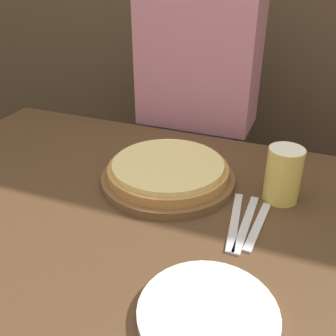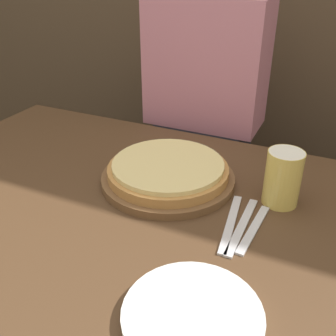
# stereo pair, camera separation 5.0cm
# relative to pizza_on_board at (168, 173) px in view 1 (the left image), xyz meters

# --- Properties ---
(dining_table) EXTENTS (1.48, 0.85, 0.75)m
(dining_table) POSITION_rel_pizza_on_board_xyz_m (0.04, -0.12, -0.40)
(dining_table) COLOR #4C331E
(dining_table) RESTS_ON ground_plane
(pizza_on_board) EXTENTS (0.34, 0.34, 0.06)m
(pizza_on_board) POSITION_rel_pizza_on_board_xyz_m (0.00, 0.00, 0.00)
(pizza_on_board) COLOR brown
(pizza_on_board) RESTS_ON dining_table
(beer_glass) EXTENTS (0.08, 0.08, 0.13)m
(beer_glass) POSITION_rel_pizza_on_board_xyz_m (0.28, 0.02, 0.05)
(beer_glass) COLOR #E5C65B
(beer_glass) RESTS_ON dining_table
(dinner_plate) EXTENTS (0.23, 0.23, 0.02)m
(dinner_plate) POSITION_rel_pizza_on_board_xyz_m (0.22, -0.37, -0.02)
(dinner_plate) COLOR white
(dinner_plate) RESTS_ON dining_table
(fork) EXTENTS (0.05, 0.21, 0.00)m
(fork) POSITION_rel_pizza_on_board_xyz_m (0.20, -0.10, -0.02)
(fork) COLOR silver
(fork) RESTS_ON dining_table
(dinner_knife) EXTENTS (0.02, 0.21, 0.00)m
(dinner_knife) POSITION_rel_pizza_on_board_xyz_m (0.22, -0.10, -0.02)
(dinner_knife) COLOR silver
(dinner_knife) RESTS_ON dining_table
(spoon) EXTENTS (0.03, 0.18, 0.00)m
(spoon) POSITION_rel_pizza_on_board_xyz_m (0.25, -0.10, -0.02)
(spoon) COLOR silver
(spoon) RESTS_ON dining_table
(diner_person) EXTENTS (0.39, 0.20, 1.33)m
(diner_person) POSITION_rel_pizza_on_board_xyz_m (-0.07, 0.46, -0.12)
(diner_person) COLOR #33333D
(diner_person) RESTS_ON ground_plane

